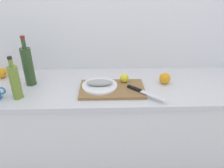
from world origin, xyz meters
The scene contains 11 objects.
back_wall centered at (0.00, 0.33, 1.25)m, with size 3.20×0.05×2.50m, color white.
kitchen_counter centered at (0.00, 0.00, 0.45)m, with size 2.00×0.60×0.90m.
cutting_board centered at (-0.05, -0.08, 0.91)m, with size 0.45×0.27×0.02m, color olive.
white_plate centered at (-0.14, -0.06, 0.93)m, with size 0.25×0.25×0.01m, color white.
fish_fillet centered at (-0.14, -0.06, 0.95)m, with size 0.19×0.08×0.04m, color #999E99.
chef_knife centered at (0.14, -0.15, 0.93)m, with size 0.24×0.21×0.02m.
lemon_0 centered at (0.04, 0.01, 0.95)m, with size 0.06×0.06×0.06m, color yellow.
olive_oil_bottle centered at (-0.68, -0.16, 1.02)m, with size 0.06×0.06×0.29m.
wine_bottle centered at (-0.65, 0.03, 1.05)m, with size 0.07×0.07×0.36m.
orange_0 centered at (-0.91, 0.15, 0.94)m, with size 0.08×0.08×0.08m, color orange.
orange_1 centered at (0.35, 0.02, 0.94)m, with size 0.08×0.08×0.08m, color orange.
Camera 1 is at (-0.09, -1.40, 1.65)m, focal length 34.39 mm.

